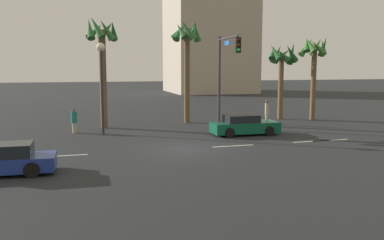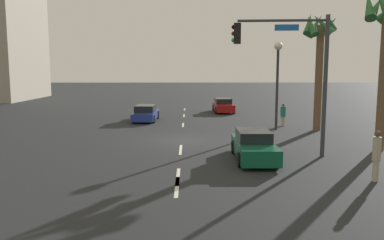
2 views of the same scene
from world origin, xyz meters
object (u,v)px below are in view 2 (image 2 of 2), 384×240
at_px(traffic_signal, 295,63).
at_px(palm_tree_1, 319,45).
at_px(car_1, 146,113).
at_px(streetlamp, 278,68).
at_px(pedestrian_0, 283,114).
at_px(car_2, 254,146).
at_px(car_0, 223,106).
at_px(pedestrian_1, 377,154).

relative_size(traffic_signal, palm_tree_1, 0.82).
bearing_deg(car_1, traffic_signal, 32.76).
relative_size(streetlamp, pedestrian_0, 3.63).
bearing_deg(car_2, pedestrian_0, 159.57).
bearing_deg(car_2, streetlamp, 160.95).
relative_size(car_0, car_1, 0.89).
bearing_deg(pedestrian_1, car_0, -171.62).
xyz_separation_m(traffic_signal, palm_tree_1, (-8.02, 3.79, 1.32)).
relative_size(streetlamp, pedestrian_1, 3.15).
distance_m(car_0, pedestrian_0, 10.04).
height_order(traffic_signal, streetlamp, traffic_signal).
height_order(streetlamp, pedestrian_1, streetlamp).
bearing_deg(pedestrian_1, car_1, -149.10).
bearing_deg(car_0, car_2, -1.19).
relative_size(car_2, traffic_signal, 0.67).
xyz_separation_m(streetlamp, palm_tree_1, (0.26, 2.68, 1.53)).
height_order(car_1, pedestrian_0, pedestrian_0).
relative_size(car_2, palm_tree_1, 0.55).
bearing_deg(streetlamp, car_1, -117.09).
bearing_deg(traffic_signal, pedestrian_1, 24.64).
distance_m(car_0, streetlamp, 12.07).
bearing_deg(car_1, car_0, 132.25).
distance_m(car_0, pedestrian_1, 24.00).
distance_m(car_2, pedestrian_1, 5.33).
xyz_separation_m(streetlamp, pedestrian_1, (12.52, 0.83, -3.20)).
bearing_deg(traffic_signal, streetlamp, 172.33).
bearing_deg(streetlamp, traffic_signal, -7.67).
bearing_deg(pedestrian_0, car_1, -106.23).
xyz_separation_m(traffic_signal, streetlamp, (-8.28, 1.12, -0.21)).
height_order(traffic_signal, pedestrian_0, traffic_signal).
relative_size(car_1, traffic_signal, 0.70).
distance_m(car_1, pedestrian_0, 10.97).
xyz_separation_m(car_0, pedestrian_0, (9.37, 3.59, 0.23)).
bearing_deg(car_0, palm_tree_1, 24.97).
xyz_separation_m(car_2, traffic_signal, (-0.64, 1.97, 3.82)).
distance_m(car_1, traffic_signal, 16.15).
height_order(pedestrian_1, palm_tree_1, palm_tree_1).
height_order(pedestrian_0, pedestrian_1, pedestrian_1).
height_order(car_2, streetlamp, streetlamp).
distance_m(car_2, streetlamp, 10.10).
distance_m(car_1, car_2, 15.29).
xyz_separation_m(car_1, palm_tree_1, (5.17, 12.28, 5.17)).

